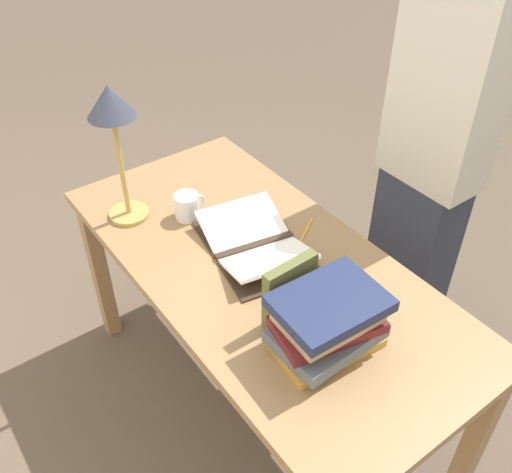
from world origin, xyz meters
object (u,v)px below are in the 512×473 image
open_book (255,244)px  coffee_mug (187,206)px  book_stack_tall (328,323)px  reading_lamp (112,118)px  pencil (305,233)px  book_standing_upright (290,291)px  person_reader (429,170)px

open_book → coffee_mug: 0.30m
open_book → book_stack_tall: bearing=179.7°
reading_lamp → pencil: bearing=-135.6°
book_standing_upright → pencil: book_standing_upright is taller
book_stack_tall → book_standing_upright: bearing=5.0°
reading_lamp → coffee_mug: size_ratio=4.17×
pencil → book_stack_tall: bearing=146.3°
book_stack_tall → coffee_mug: (0.74, 0.00, -0.05)m
pencil → coffee_mug: bearing=40.7°
book_stack_tall → person_reader: bearing=-67.4°
book_standing_upright → person_reader: 0.84m
coffee_mug → person_reader: bearing=-116.6°
book_stack_tall → pencil: 0.51m
book_standing_upright → coffee_mug: (0.59, -0.01, -0.06)m
open_book → book_standing_upright: size_ratio=2.32×
reading_lamp → pencil: size_ratio=3.54×
reading_lamp → coffee_mug: bearing=-128.2°
pencil → open_book: bearing=78.3°
open_book → pencil: (-0.04, -0.19, -0.02)m
pencil → person_reader: bearing=-98.5°
book_standing_upright → person_reader: (0.19, -0.82, -0.00)m
coffee_mug → book_stack_tall: bearing=-179.8°
open_book → coffee_mug: (0.28, 0.09, 0.03)m
book_standing_upright → open_book: bearing=-20.2°
reading_lamp → person_reader: person_reader is taller
coffee_mug → person_reader: 0.90m
reading_lamp → person_reader: (-0.53, -0.97, -0.29)m
person_reader → book_stack_tall: bearing=-67.4°
reading_lamp → pencil: reading_lamp is taller
reading_lamp → person_reader: size_ratio=0.29×
open_book → coffee_mug: coffee_mug is taller
reading_lamp → pencil: (-0.45, -0.45, -0.39)m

